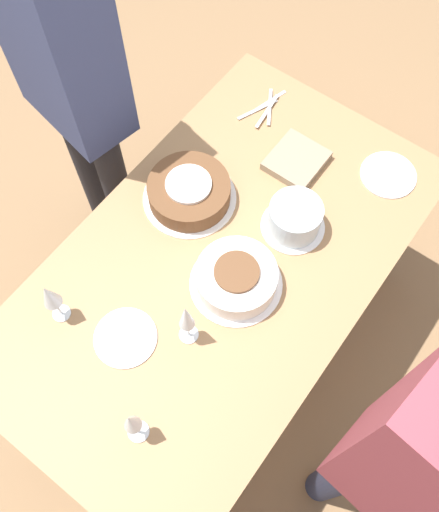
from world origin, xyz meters
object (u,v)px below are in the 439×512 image
(cake_front_chocolate, at_px, (189,192))
(wine_glass_far, at_px, (132,423))
(cake_center_white, at_px, (236,278))
(person_watching, at_px, (430,488))
(wine_glass_near, at_px, (186,318))
(cake_back_decorated, at_px, (295,218))
(person_cutting, at_px, (67,71))
(wine_glass_extra, at_px, (50,296))

(cake_front_chocolate, height_order, wine_glass_far, wine_glass_far)
(cake_center_white, xyz_separation_m, wine_glass_far, (0.53, 0.05, 0.10))
(wine_glass_far, bearing_deg, person_watching, 113.37)
(wine_glass_near, bearing_deg, cake_back_decorated, 174.73)
(cake_back_decorated, bearing_deg, person_watching, 52.43)
(wine_glass_far, relative_size, person_cutting, 0.12)
(cake_front_chocolate, bearing_deg, cake_back_decorated, 108.86)
(cake_back_decorated, bearing_deg, wine_glass_near, -5.27)
(person_cutting, bearing_deg, cake_back_decorated, 16.16)
(cake_back_decorated, xyz_separation_m, wine_glass_extra, (0.68, -0.40, 0.09))
(person_cutting, height_order, person_watching, person_watching)
(cake_front_chocolate, bearing_deg, cake_center_white, 62.53)
(person_watching, bearing_deg, wine_glass_extra, 15.36)
(cake_back_decorated, bearing_deg, wine_glass_far, 1.12)
(person_cutting, bearing_deg, wine_glass_extra, -41.82)
(cake_front_chocolate, xyz_separation_m, person_cutting, (-0.03, -0.52, 0.20))
(cake_center_white, distance_m, wine_glass_near, 0.24)
(wine_glass_near, relative_size, wine_glass_extra, 1.11)
(wine_glass_far, distance_m, person_cutting, 1.13)
(wine_glass_far, xyz_separation_m, person_watching, (-0.28, 0.66, 0.12))
(cake_front_chocolate, xyz_separation_m, cake_back_decorated, (-0.12, 0.34, 0.01))
(wine_glass_extra, bearing_deg, person_watching, 98.34)
(cake_center_white, height_order, cake_back_decorated, cake_back_decorated)
(person_cutting, xyz_separation_m, person_watching, (0.43, 1.53, 0.03))
(wine_glass_far, bearing_deg, wine_glass_extra, -107.05)
(cake_center_white, height_order, cake_front_chocolate, cake_center_white)
(cake_center_white, bearing_deg, wine_glass_far, 4.94)
(cake_back_decorated, relative_size, person_cutting, 0.13)
(wine_glass_far, relative_size, wine_glass_extra, 1.03)
(cake_back_decorated, relative_size, wine_glass_near, 0.95)
(cake_center_white, relative_size, person_cutting, 0.17)
(cake_front_chocolate, height_order, person_watching, person_watching)
(wine_glass_near, distance_m, person_cutting, 0.91)
(cake_back_decorated, height_order, person_watching, person_watching)
(cake_center_white, distance_m, wine_glass_far, 0.54)
(cake_back_decorated, height_order, wine_glass_extra, wine_glass_extra)
(cake_center_white, xyz_separation_m, person_watching, (0.24, 0.70, 0.23))
(wine_glass_far, distance_m, person_watching, 0.73)
(cake_center_white, relative_size, wine_glass_far, 1.41)
(wine_glass_near, xyz_separation_m, wine_glass_far, (0.31, 0.06, -0.01))
(cake_back_decorated, xyz_separation_m, person_cutting, (0.08, -0.86, 0.19))
(cake_center_white, bearing_deg, cake_back_decorated, 173.87)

